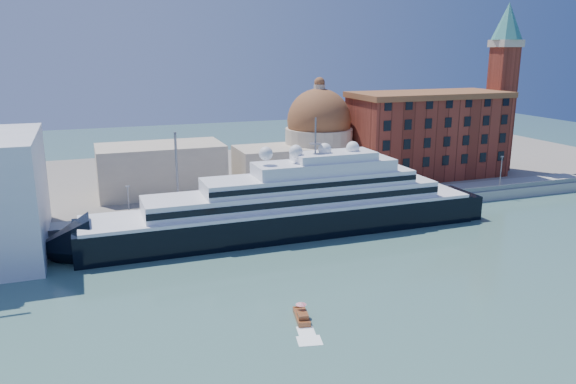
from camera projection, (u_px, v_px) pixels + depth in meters
name	position (u px, v px, depth m)	size (l,w,h in m)	color
ground	(333.00, 275.00, 93.52)	(400.00, 400.00, 0.00)	#3A645E
quay	(269.00, 213.00, 124.13)	(180.00, 10.00, 2.50)	gray
land	(225.00, 176.00, 161.47)	(260.00, 72.00, 2.00)	slate
quay_fence	(276.00, 211.00, 119.57)	(180.00, 0.10, 1.20)	slate
superyacht	(274.00, 213.00, 112.41)	(91.65, 12.71, 27.39)	black
water_taxi	(302.00, 316.00, 78.07)	(2.77, 5.47, 2.48)	brown
warehouse	(427.00, 134.00, 154.72)	(43.00, 19.00, 23.25)	maroon
campanile	(503.00, 77.00, 159.01)	(8.40, 8.40, 47.00)	maroon
church	(264.00, 151.00, 145.42)	(66.00, 18.00, 25.50)	beige
lamp_posts	(214.00, 182.00, 116.19)	(120.80, 2.40, 18.00)	slate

